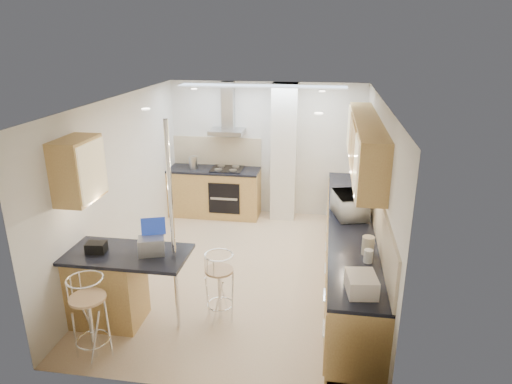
% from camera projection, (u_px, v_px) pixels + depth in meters
% --- Properties ---
extents(ground, '(4.80, 4.80, 0.00)m').
position_uv_depth(ground, '(244.00, 271.00, 6.73)').
color(ground, beige).
rests_on(ground, ground).
extents(room_shell, '(3.64, 4.84, 2.51)m').
position_uv_depth(room_shell, '(270.00, 165.00, 6.52)').
color(room_shell, white).
rests_on(room_shell, ground).
extents(right_counter, '(0.63, 4.40, 0.92)m').
position_uv_depth(right_counter, '(350.00, 250.00, 6.36)').
color(right_counter, '#B28247').
rests_on(right_counter, ground).
extents(back_counter, '(1.70, 0.63, 0.92)m').
position_uv_depth(back_counter, '(215.00, 192.00, 8.68)').
color(back_counter, '#B28247').
rests_on(back_counter, ground).
extents(peninsula, '(1.47, 0.72, 0.94)m').
position_uv_depth(peninsula, '(128.00, 288.00, 5.39)').
color(peninsula, '#B28247').
rests_on(peninsula, ground).
extents(microwave, '(0.53, 0.67, 0.33)m').
position_uv_depth(microwave, '(350.00, 205.00, 6.27)').
color(microwave, silver).
rests_on(microwave, right_counter).
extents(laptop, '(0.34, 0.30, 0.20)m').
position_uv_depth(laptop, '(151.00, 246.00, 5.18)').
color(laptop, '#919498').
rests_on(laptop, peninsula).
extents(bag, '(0.24, 0.18, 0.12)m').
position_uv_depth(bag, '(96.00, 247.00, 5.23)').
color(bag, black).
rests_on(bag, peninsula).
extents(bar_stool_near, '(0.45, 0.45, 0.98)m').
position_uv_depth(bar_stool_near, '(90.00, 318.00, 4.80)').
color(bar_stool_near, tan).
rests_on(bar_stool_near, ground).
extents(bar_stool_end, '(0.51, 0.51, 0.88)m').
position_uv_depth(bar_stool_end, '(220.00, 287.00, 5.48)').
color(bar_stool_end, tan).
rests_on(bar_stool_end, ground).
extents(jar_a, '(0.15, 0.15, 0.20)m').
position_uv_depth(jar_a, '(364.00, 206.00, 6.42)').
color(jar_a, beige).
rests_on(jar_a, right_counter).
extents(jar_b, '(0.11, 0.11, 0.15)m').
position_uv_depth(jar_b, '(360.00, 200.00, 6.70)').
color(jar_b, beige).
rests_on(jar_b, right_counter).
extents(jar_c, '(0.15, 0.15, 0.22)m').
position_uv_depth(jar_c, '(368.00, 246.00, 5.21)').
color(jar_c, '#C0B499').
rests_on(jar_c, right_counter).
extents(jar_d, '(0.13, 0.13, 0.15)m').
position_uv_depth(jar_d, '(368.00, 256.00, 5.04)').
color(jar_d, silver).
rests_on(jar_d, right_counter).
extents(bread_bin, '(0.32, 0.39, 0.19)m').
position_uv_depth(bread_bin, '(361.00, 284.00, 4.45)').
color(bread_bin, beige).
rests_on(bread_bin, right_counter).
extents(kettle, '(0.16, 0.16, 0.24)m').
position_uv_depth(kettle, '(193.00, 162.00, 8.49)').
color(kettle, '#A8AAAC').
rests_on(kettle, back_counter).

